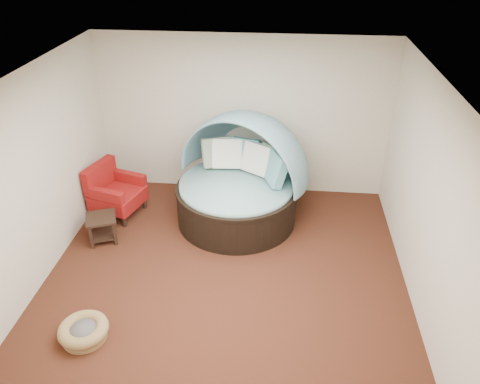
# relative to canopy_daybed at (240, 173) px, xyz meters

# --- Properties ---
(floor) EXTENTS (5.00, 5.00, 0.00)m
(floor) POSITION_rel_canopy_daybed_xyz_m (-0.05, -1.51, -0.83)
(floor) COLOR #4D2416
(floor) RESTS_ON ground
(wall_back) EXTENTS (5.00, 0.00, 5.00)m
(wall_back) POSITION_rel_canopy_daybed_xyz_m (-0.05, 0.99, 0.57)
(wall_back) COLOR beige
(wall_back) RESTS_ON floor
(wall_front) EXTENTS (5.00, 0.00, 5.00)m
(wall_front) POSITION_rel_canopy_daybed_xyz_m (-0.05, -4.01, 0.57)
(wall_front) COLOR beige
(wall_front) RESTS_ON floor
(wall_left) EXTENTS (0.00, 5.00, 5.00)m
(wall_left) POSITION_rel_canopy_daybed_xyz_m (-2.55, -1.51, 0.57)
(wall_left) COLOR beige
(wall_left) RESTS_ON floor
(wall_right) EXTENTS (0.00, 5.00, 5.00)m
(wall_right) POSITION_rel_canopy_daybed_xyz_m (2.45, -1.51, 0.57)
(wall_right) COLOR beige
(wall_right) RESTS_ON floor
(ceiling) EXTENTS (5.00, 5.00, 0.00)m
(ceiling) POSITION_rel_canopy_daybed_xyz_m (-0.05, -1.51, 1.97)
(ceiling) COLOR white
(ceiling) RESTS_ON wall_back
(canopy_daybed) EXTENTS (2.59, 2.56, 1.79)m
(canopy_daybed) POSITION_rel_canopy_daybed_xyz_m (0.00, 0.00, 0.00)
(canopy_daybed) COLOR black
(canopy_daybed) RESTS_ON floor
(pet_basket) EXTENTS (0.75, 0.75, 0.21)m
(pet_basket) POSITION_rel_canopy_daybed_xyz_m (-1.60, -2.81, -0.72)
(pet_basket) COLOR olive
(pet_basket) RESTS_ON floor
(red_armchair) EXTENTS (0.95, 0.95, 0.89)m
(red_armchair) POSITION_rel_canopy_daybed_xyz_m (-2.11, -0.08, -0.42)
(red_armchair) COLOR black
(red_armchair) RESTS_ON floor
(side_table) EXTENTS (0.57, 0.57, 0.42)m
(side_table) POSITION_rel_canopy_daybed_xyz_m (-2.05, -0.87, -0.56)
(side_table) COLOR black
(side_table) RESTS_ON floor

